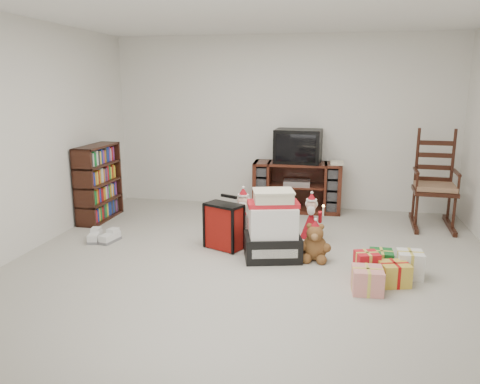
# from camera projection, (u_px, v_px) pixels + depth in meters

# --- Properties ---
(room) EXTENTS (5.01, 5.01, 2.51)m
(room) POSITION_uv_depth(u_px,v_px,m) (253.00, 144.00, 4.46)
(room) COLOR #B2AEA3
(room) RESTS_ON ground
(tv_stand) EXTENTS (1.26, 0.49, 0.71)m
(tv_stand) POSITION_uv_depth(u_px,v_px,m) (297.00, 187.00, 6.75)
(tv_stand) COLOR #461914
(tv_stand) RESTS_ON floor
(bookshelf) EXTENTS (0.28, 0.83, 1.02)m
(bookshelf) POSITION_uv_depth(u_px,v_px,m) (99.00, 184.00, 6.30)
(bookshelf) COLOR #35150E
(bookshelf) RESTS_ON floor
(rocking_chair) EXTENTS (0.57, 0.89, 1.30)m
(rocking_chair) POSITION_uv_depth(u_px,v_px,m) (433.00, 192.00, 6.05)
(rocking_chair) COLOR #35150E
(rocking_chair) RESTS_ON floor
(gift_pile) EXTENTS (0.66, 0.55, 0.73)m
(gift_pile) POSITION_uv_depth(u_px,v_px,m) (273.00, 230.00, 4.89)
(gift_pile) COLOR black
(gift_pile) RESTS_ON floor
(red_suitcase) EXTENTS (0.45, 0.36, 0.61)m
(red_suitcase) POSITION_uv_depth(u_px,v_px,m) (224.00, 226.00, 5.20)
(red_suitcase) COLOR maroon
(red_suitcase) RESTS_ON floor
(stocking) EXTENTS (0.30, 0.16, 0.62)m
(stocking) POSITION_uv_depth(u_px,v_px,m) (282.00, 226.00, 5.05)
(stocking) COLOR #0B6816
(stocking) RESTS_ON floor
(teddy_bear) EXTENTS (0.26, 0.23, 0.39)m
(teddy_bear) POSITION_uv_depth(u_px,v_px,m) (315.00, 244.00, 4.89)
(teddy_bear) COLOR brown
(teddy_bear) RESTS_ON floor
(santa_figurine) EXTENTS (0.28, 0.27, 0.58)m
(santa_figurine) POSITION_uv_depth(u_px,v_px,m) (311.00, 222.00, 5.49)
(santa_figurine) COLOR maroon
(santa_figurine) RESTS_ON floor
(mrs_claus_figurine) EXTENTS (0.30, 0.29, 0.62)m
(mrs_claus_figurine) POSITION_uv_depth(u_px,v_px,m) (243.00, 219.00, 5.57)
(mrs_claus_figurine) COLOR maroon
(mrs_claus_figurine) RESTS_ON floor
(sneaker_pair) EXTENTS (0.37, 0.31, 0.10)m
(sneaker_pair) POSITION_uv_depth(u_px,v_px,m) (102.00, 237.00, 5.49)
(sneaker_pair) COLOR silver
(sneaker_pair) RESTS_ON floor
(gift_cluster) EXTENTS (0.69, 0.78, 0.24)m
(gift_cluster) POSITION_uv_depth(u_px,v_px,m) (383.00, 268.00, 4.40)
(gift_cluster) COLOR red
(gift_cluster) RESTS_ON floor
(crt_television) EXTENTS (0.67, 0.51, 0.47)m
(crt_television) POSITION_uv_depth(u_px,v_px,m) (298.00, 146.00, 6.63)
(crt_television) COLOR black
(crt_television) RESTS_ON tv_stand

